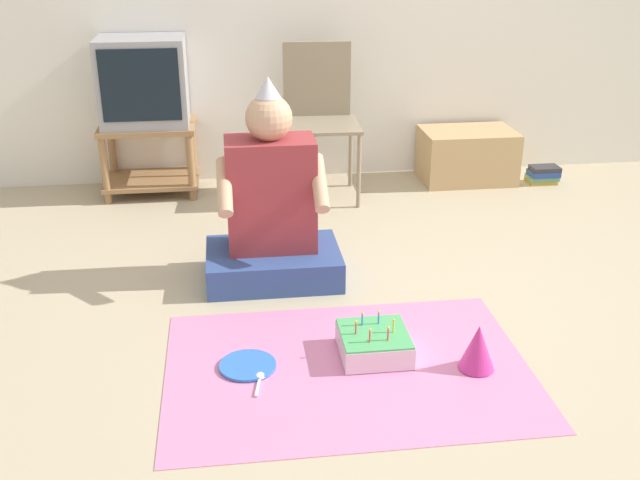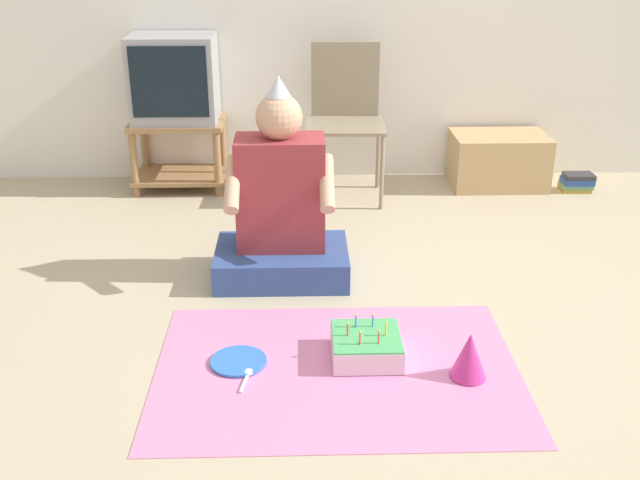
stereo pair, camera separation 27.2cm
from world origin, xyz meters
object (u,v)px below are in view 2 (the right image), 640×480
(tv, at_px, (174,78))
(birthday_cake, at_px, (366,346))
(book_pile, at_px, (577,182))
(party_hat_blue, at_px, (469,355))
(cardboard_box_stack, at_px, (498,160))
(person_seated, at_px, (281,211))
(folding_chair, at_px, (345,110))
(paper_plate, at_px, (238,361))

(tv, relative_size, birthday_cake, 1.93)
(tv, height_order, book_pile, tv)
(tv, distance_m, party_hat_blue, 2.58)
(cardboard_box_stack, height_order, book_pile, cardboard_box_stack)
(cardboard_box_stack, distance_m, person_seated, 1.81)
(person_seated, distance_m, birthday_cake, 0.85)
(tv, height_order, cardboard_box_stack, tv)
(tv, height_order, party_hat_blue, tv)
(folding_chair, height_order, cardboard_box_stack, folding_chair)
(cardboard_box_stack, bearing_deg, folding_chair, -173.16)
(birthday_cake, bearing_deg, tv, 115.83)
(paper_plate, bearing_deg, person_seated, 78.98)
(person_seated, relative_size, birthday_cake, 3.56)
(book_pile, bearing_deg, folding_chair, 179.70)
(person_seated, bearing_deg, cardboard_box_stack, 43.35)
(book_pile, distance_m, person_seated, 2.11)
(book_pile, relative_size, birthday_cake, 0.74)
(tv, height_order, birthday_cake, tv)
(cardboard_box_stack, height_order, paper_plate, cardboard_box_stack)
(party_hat_blue, bearing_deg, folding_chair, 99.31)
(book_pile, xyz_separation_m, party_hat_blue, (-1.09, -2.00, 0.04))
(tv, relative_size, cardboard_box_stack, 0.87)
(tv, distance_m, paper_plate, 2.19)
(cardboard_box_stack, distance_m, party_hat_blue, 2.21)
(cardboard_box_stack, relative_size, birthday_cake, 2.21)
(tv, distance_m, book_pile, 2.49)
(book_pile, bearing_deg, paper_plate, -135.60)
(folding_chair, bearing_deg, tv, 172.15)
(birthday_cake, xyz_separation_m, party_hat_blue, (0.35, -0.14, 0.04))
(cardboard_box_stack, distance_m, paper_plate, 2.48)
(cardboard_box_stack, bearing_deg, tv, 179.33)
(folding_chair, relative_size, book_pile, 4.60)
(paper_plate, bearing_deg, folding_chair, 75.05)
(book_pile, relative_size, paper_plate, 0.91)
(person_seated, relative_size, party_hat_blue, 5.26)
(tv, relative_size, person_seated, 0.54)
(book_pile, xyz_separation_m, paper_plate, (-1.92, -1.88, -0.04))
(tv, height_order, paper_plate, tv)
(party_hat_blue, height_order, paper_plate, party_hat_blue)
(book_pile, height_order, paper_plate, book_pile)
(folding_chair, bearing_deg, book_pile, -0.30)
(person_seated, height_order, party_hat_blue, person_seated)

